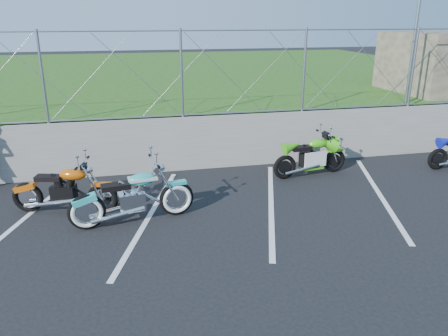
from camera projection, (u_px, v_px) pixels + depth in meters
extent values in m
plane|color=black|center=(154.00, 240.00, 7.31)|extent=(90.00, 90.00, 0.00)
cube|color=slate|center=(142.00, 146.00, 10.32)|extent=(30.00, 0.22, 1.30)
cube|color=#234B14|center=(132.00, 85.00, 19.54)|extent=(30.00, 20.00, 1.30)
cylinder|color=gray|center=(134.00, 31.00, 9.47)|extent=(28.00, 0.03, 0.03)
cylinder|color=gray|center=(140.00, 117.00, 10.09)|extent=(28.00, 0.03, 0.03)
cylinder|color=gray|center=(413.00, 47.00, 11.48)|extent=(0.08, 0.08, 3.00)
cube|color=silver|center=(13.00, 228.00, 7.73)|extent=(1.49, 4.31, 0.01)
cube|color=silver|center=(150.00, 215.00, 8.23)|extent=(1.49, 4.31, 0.01)
cube|color=silver|center=(271.00, 204.00, 8.73)|extent=(1.49, 4.31, 0.01)
cube|color=silver|center=(379.00, 193.00, 9.23)|extent=(1.49, 4.31, 0.01)
torus|color=black|center=(87.00, 212.00, 7.58)|extent=(0.67, 0.21, 0.66)
torus|color=black|center=(177.00, 198.00, 8.15)|extent=(0.67, 0.21, 0.66)
cube|color=silver|center=(132.00, 202.00, 7.84)|extent=(0.50, 0.35, 0.34)
ellipsoid|color=#2BACAD|center=(143.00, 179.00, 7.78)|extent=(0.56, 0.32, 0.23)
cube|color=black|center=(116.00, 186.00, 7.64)|extent=(0.53, 0.31, 0.09)
cube|color=#2BACAD|center=(176.00, 183.00, 8.05)|extent=(0.40, 0.21, 0.06)
cylinder|color=silver|center=(154.00, 161.00, 7.76)|extent=(0.14, 0.71, 0.03)
torus|color=black|center=(28.00, 197.00, 8.28)|extent=(0.60, 0.24, 0.59)
torus|color=black|center=(103.00, 198.00, 8.25)|extent=(0.60, 0.24, 0.59)
cube|color=black|center=(64.00, 193.00, 8.24)|extent=(0.49, 0.37, 0.33)
ellipsoid|color=#B8500A|center=(73.00, 175.00, 8.11)|extent=(0.55, 0.35, 0.22)
cube|color=black|center=(49.00, 178.00, 8.14)|extent=(0.52, 0.34, 0.09)
cube|color=#B8500A|center=(102.00, 184.00, 8.16)|extent=(0.39, 0.23, 0.06)
cylinder|color=silver|center=(82.00, 163.00, 8.03)|extent=(0.19, 0.67, 0.03)
torus|color=black|center=(285.00, 167.00, 9.99)|extent=(0.58, 0.18, 0.57)
torus|color=black|center=(334.00, 161.00, 10.44)|extent=(0.58, 0.18, 0.57)
cube|color=black|center=(310.00, 160.00, 10.18)|extent=(0.47, 0.32, 0.32)
ellipsoid|color=#47BD17|center=(318.00, 143.00, 10.12)|extent=(0.53, 0.30, 0.22)
cube|color=black|center=(301.00, 148.00, 9.99)|extent=(0.50, 0.29, 0.09)
cube|color=#47BD17|center=(335.00, 150.00, 10.35)|extent=(0.38, 0.19, 0.06)
cylinder|color=silver|center=(325.00, 134.00, 10.11)|extent=(0.12, 0.68, 0.03)
torus|color=black|center=(438.00, 159.00, 10.61)|extent=(0.53, 0.10, 0.53)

